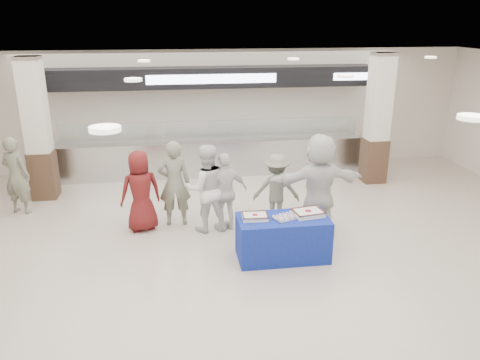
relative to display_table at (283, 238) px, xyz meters
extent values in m
plane|color=beige|center=(-0.79, -0.55, -0.38)|extent=(14.00, 14.00, 0.00)
cube|color=silver|center=(-0.79, 4.85, 0.08)|extent=(8.00, 0.80, 0.90)
cube|color=silver|center=(-0.79, 4.85, 0.55)|extent=(8.00, 0.85, 0.04)
cube|color=white|center=(-0.79, 4.55, 0.88)|extent=(7.60, 0.02, 0.50)
cube|color=black|center=(-0.79, 4.85, 2.17)|extent=(8.40, 0.70, 0.50)
cube|color=white|center=(-0.79, 4.49, 2.17)|extent=(3.20, 0.03, 0.22)
cube|color=white|center=(3.01, 4.49, 2.17)|extent=(1.40, 0.03, 0.18)
cube|color=#3D281C|center=(-4.79, 3.65, 0.18)|extent=(0.55, 0.55, 1.10)
cube|color=silver|center=(-4.79, 3.65, 1.78)|extent=(0.50, 0.50, 2.10)
cube|color=#3D281C|center=(3.21, 3.65, 0.18)|extent=(0.55, 0.55, 1.10)
cube|color=silver|center=(3.21, 3.65, 1.78)|extent=(0.50, 0.50, 2.10)
cube|color=#162D99|center=(0.00, 0.00, 0.00)|extent=(1.55, 0.78, 0.75)
cube|color=white|center=(-0.48, 0.04, 0.41)|extent=(0.44, 0.35, 0.07)
cube|color=#4C2515|center=(-0.48, 0.04, 0.45)|extent=(0.44, 0.35, 0.02)
cylinder|color=#A61724|center=(-0.48, 0.04, 0.45)|extent=(0.10, 0.10, 0.01)
cube|color=white|center=(0.45, 0.05, 0.41)|extent=(0.55, 0.46, 0.08)
cube|color=#4C2515|center=(0.45, 0.05, 0.46)|extent=(0.55, 0.46, 0.02)
cylinder|color=#A61724|center=(0.45, 0.05, 0.46)|extent=(0.13, 0.13, 0.01)
cube|color=#AEAEB3|center=(0.03, -0.04, 0.38)|extent=(0.42, 0.37, 0.01)
imported|color=maroon|center=(-2.46, 1.52, 0.43)|extent=(0.90, 0.72, 1.61)
imported|color=slate|center=(-1.81, 1.69, 0.49)|extent=(0.63, 0.42, 1.74)
imported|color=white|center=(-1.20, 1.33, 0.49)|extent=(0.92, 0.76, 1.73)
imported|color=white|center=(-0.84, 1.29, 0.41)|extent=(0.99, 0.67, 1.56)
imported|color=slate|center=(0.21, 1.48, 0.35)|extent=(1.03, 0.72, 1.45)
imported|color=white|center=(0.89, 0.89, 0.61)|extent=(1.85, 0.64, 1.98)
imported|color=slate|center=(-5.10, 2.77, 0.46)|extent=(0.72, 0.60, 1.68)
camera|label=1|loc=(-1.77, -7.11, 3.58)|focal=35.00mm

